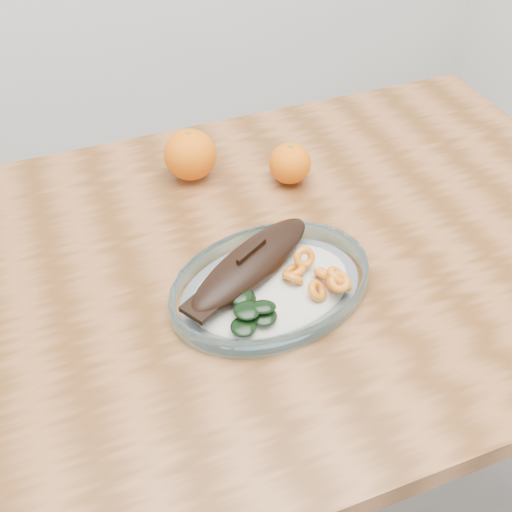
# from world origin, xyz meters

# --- Properties ---
(ground) EXTENTS (3.00, 3.00, 0.00)m
(ground) POSITION_xyz_m (0.00, 0.00, 0.00)
(ground) COLOR slate
(ground) RESTS_ON ground
(dining_table) EXTENTS (1.20, 0.80, 0.75)m
(dining_table) POSITION_xyz_m (0.00, 0.00, 0.65)
(dining_table) COLOR brown
(dining_table) RESTS_ON ground
(plated_meal) EXTENTS (0.62, 0.62, 0.08)m
(plated_meal) POSITION_xyz_m (-0.03, -0.07, 0.77)
(plated_meal) COLOR white
(plated_meal) RESTS_ON dining_table
(orange_left) EXTENTS (0.09, 0.09, 0.09)m
(orange_left) POSITION_xyz_m (-0.05, 0.24, 0.80)
(orange_left) COLOR #FF5605
(orange_left) RESTS_ON dining_table
(orange_right) EXTENTS (0.07, 0.07, 0.07)m
(orange_right) POSITION_xyz_m (0.10, 0.17, 0.79)
(orange_right) COLOR #FF5605
(orange_right) RESTS_ON dining_table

